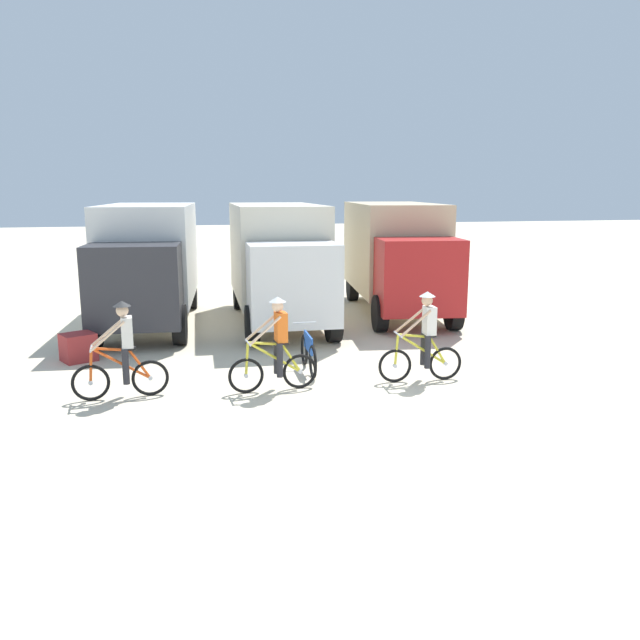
{
  "coord_description": "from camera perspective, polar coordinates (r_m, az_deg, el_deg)",
  "views": [
    {
      "loc": [
        -3.37,
        -9.54,
        3.79
      ],
      "look_at": [
        -0.45,
        3.27,
        1.1
      ],
      "focal_mm": 36.04,
      "sensor_mm": 36.0,
      "label": 1
    }
  ],
  "objects": [
    {
      "name": "ground_plane",
      "position": [
        10.81,
        6.27,
        -9.03
      ],
      "size": [
        120.0,
        120.0,
        0.0
      ],
      "primitive_type": "plane",
      "color": "beige"
    },
    {
      "name": "box_truck_tan_camper",
      "position": [
        20.01,
        6.82,
        6.0
      ],
      "size": [
        3.16,
        6.98,
        3.35
      ],
      "color": "#CCB78E",
      "rests_on": "ground"
    },
    {
      "name": "box_truck_white_box",
      "position": [
        18.77,
        -15.03,
        5.32
      ],
      "size": [
        2.93,
        6.92,
        3.35
      ],
      "color": "white",
      "rests_on": "ground"
    },
    {
      "name": "supply_crate",
      "position": [
        15.36,
        -20.66,
        -2.28
      ],
      "size": [
        0.88,
        0.85,
        0.62
      ],
      "primitive_type": "cube",
      "rotation": [
        0.0,
        0.0,
        2.05
      ],
      "color": "#9E2D2D",
      "rests_on": "ground"
    },
    {
      "name": "box_truck_cream_rv",
      "position": [
        18.42,
        -3.69,
        5.58
      ],
      "size": [
        2.6,
        6.83,
        3.35
      ],
      "color": "beige",
      "rests_on": "ground"
    },
    {
      "name": "cyclist_cowboy_hat",
      "position": [
        12.17,
        -3.93,
        -2.46
      ],
      "size": [
        1.73,
        0.52,
        1.82
      ],
      "color": "black",
      "rests_on": "ground"
    },
    {
      "name": "cyclist_near_camera",
      "position": [
        12.92,
        9.21,
        -1.76
      ],
      "size": [
        1.73,
        0.52,
        1.82
      ],
      "color": "black",
      "rests_on": "ground"
    },
    {
      "name": "bicycle_spare",
      "position": [
        13.55,
        -1.04,
        -2.93
      ],
      "size": [
        0.5,
        1.73,
        0.97
      ],
      "color": "black",
      "rests_on": "ground"
    },
    {
      "name": "cyclist_orange_shirt",
      "position": [
        12.26,
        -17.13,
        -2.86
      ],
      "size": [
        1.73,
        0.52,
        1.82
      ],
      "color": "black",
      "rests_on": "ground"
    }
  ]
}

